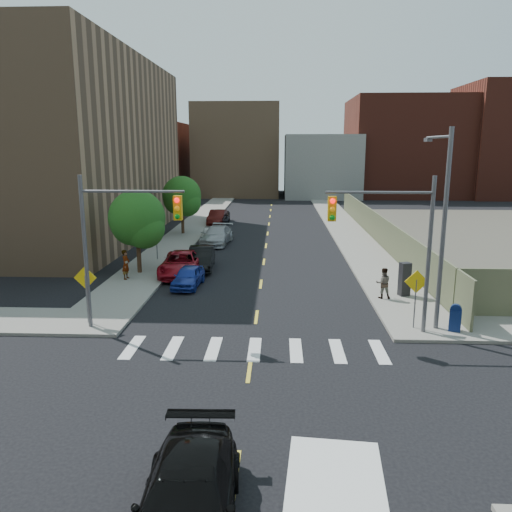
# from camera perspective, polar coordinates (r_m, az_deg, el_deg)

# --- Properties ---
(ground) EXTENTS (160.00, 160.00, 0.00)m
(ground) POSITION_cam_1_polar(r_m,az_deg,el_deg) (17.30, -1.18, -15.83)
(ground) COLOR black
(ground) RESTS_ON ground
(sidewalk_nw) EXTENTS (3.50, 73.00, 0.15)m
(sidewalk_nw) POSITION_cam_1_polar(r_m,az_deg,el_deg) (57.95, -6.15, 4.30)
(sidewalk_nw) COLOR gray
(sidewalk_nw) RESTS_ON ground
(sidewalk_ne) EXTENTS (3.50, 73.00, 0.15)m
(sidewalk_ne) POSITION_cam_1_polar(r_m,az_deg,el_deg) (57.68, 9.30, 4.17)
(sidewalk_ne) COLOR gray
(sidewalk_ne) RESTS_ON ground
(fence_north) EXTENTS (0.12, 44.00, 2.50)m
(fence_north) POSITION_cam_1_polar(r_m,az_deg,el_deg) (44.59, 13.67, 3.12)
(fence_north) COLOR #6B6A4A
(fence_north) RESTS_ON ground
(building_nw) EXTENTS (22.00, 30.00, 16.00)m
(building_nw) POSITION_cam_1_polar(r_m,az_deg,el_deg) (50.74, -24.88, 11.08)
(building_nw) COLOR #8C6B4C
(building_nw) RESTS_ON ground
(bg_bldg_west) EXTENTS (14.00, 18.00, 12.00)m
(bg_bldg_west) POSITION_cam_1_polar(r_m,az_deg,el_deg) (88.29, -12.74, 10.70)
(bg_bldg_west) COLOR #592319
(bg_bldg_west) RESTS_ON ground
(bg_bldg_midwest) EXTENTS (14.00, 16.00, 15.00)m
(bg_bldg_midwest) POSITION_cam_1_polar(r_m,az_deg,el_deg) (87.49, -2.04, 11.96)
(bg_bldg_midwest) COLOR #8C6B4C
(bg_bldg_midwest) RESTS_ON ground
(bg_bldg_center) EXTENTS (12.00, 16.00, 10.00)m
(bg_bldg_center) POSITION_cam_1_polar(r_m,az_deg,el_deg) (85.55, 7.40, 10.18)
(bg_bldg_center) COLOR gray
(bg_bldg_center) RESTS_ON ground
(bg_bldg_east) EXTENTS (18.00, 18.00, 16.00)m
(bg_bldg_east) POSITION_cam_1_polar(r_m,az_deg,el_deg) (89.69, 16.49, 11.80)
(bg_bldg_east) COLOR #592319
(bg_bldg_east) RESTS_ON ground
(bg_bldg_fareast) EXTENTS (14.00, 16.00, 18.00)m
(bg_bldg_fareast) POSITION_cam_1_polar(r_m,az_deg,el_deg) (92.88, 26.65, 11.64)
(bg_bldg_fareast) COLOR #592319
(bg_bldg_fareast) RESTS_ON ground
(signal_nw) EXTENTS (4.59, 0.30, 7.00)m
(signal_nw) POSITION_cam_1_polar(r_m,az_deg,el_deg) (22.64, -15.51, 2.66)
(signal_nw) COLOR #59595E
(signal_nw) RESTS_ON ground
(signal_ne) EXTENTS (4.59, 0.30, 7.00)m
(signal_ne) POSITION_cam_1_polar(r_m,az_deg,el_deg) (22.08, 15.54, 2.42)
(signal_ne) COLOR #59595E
(signal_ne) RESTS_ON ground
(streetlight_ne) EXTENTS (0.25, 3.70, 9.00)m
(streetlight_ne) POSITION_cam_1_polar(r_m,az_deg,el_deg) (23.43, 20.46, 4.36)
(streetlight_ne) COLOR #59595E
(streetlight_ne) RESTS_ON ground
(warn_sign_nw) EXTENTS (1.06, 0.06, 2.83)m
(warn_sign_nw) POSITION_cam_1_polar(r_m,az_deg,el_deg) (24.24, -18.89, -3.07)
(warn_sign_nw) COLOR #59595E
(warn_sign_nw) RESTS_ON ground
(warn_sign_ne) EXTENTS (1.06, 0.06, 2.83)m
(warn_sign_ne) POSITION_cam_1_polar(r_m,az_deg,el_deg) (23.40, 17.82, -3.54)
(warn_sign_ne) COLOR #59595E
(warn_sign_ne) RESTS_ON ground
(warn_sign_midwest) EXTENTS (1.06, 0.06, 2.83)m
(warn_sign_midwest) POSITION_cam_1_polar(r_m,az_deg,el_deg) (36.82, -11.32, 2.49)
(warn_sign_midwest) COLOR #59595E
(warn_sign_midwest) RESTS_ON ground
(tree_west_near) EXTENTS (3.66, 3.64, 5.52)m
(tree_west_near) POSITION_cam_1_polar(r_m,az_deg,el_deg) (32.87, -13.41, 3.84)
(tree_west_near) COLOR #332114
(tree_west_near) RESTS_ON ground
(tree_west_far) EXTENTS (3.66, 3.64, 5.52)m
(tree_west_far) POSITION_cam_1_polar(r_m,az_deg,el_deg) (47.36, -8.46, 6.58)
(tree_west_far) COLOR #332114
(tree_west_far) RESTS_ON ground
(parked_car_blue) EXTENTS (1.73, 3.75, 1.24)m
(parked_car_blue) POSITION_cam_1_polar(r_m,az_deg,el_deg) (29.90, -7.76, -2.36)
(parked_car_blue) COLOR #1B3399
(parked_car_blue) RESTS_ON ground
(parked_car_black) EXTENTS (1.88, 4.69, 1.51)m
(parked_car_black) POSITION_cam_1_polar(r_m,az_deg,el_deg) (34.10, -6.28, -0.24)
(parked_car_black) COLOR black
(parked_car_black) RESTS_ON ground
(parked_car_red) EXTENTS (2.80, 5.60, 1.52)m
(parked_car_red) POSITION_cam_1_polar(r_m,az_deg,el_deg) (32.64, -8.49, -0.87)
(parked_car_red) COLOR maroon
(parked_car_red) RESTS_ON ground
(parked_car_silver) EXTENTS (2.66, 5.47, 1.53)m
(parked_car_silver) POSITION_cam_1_polar(r_m,az_deg,el_deg) (42.66, -4.48, 2.36)
(parked_car_silver) COLOR #9EA1A6
(parked_car_silver) RESTS_ON ground
(parked_car_white) EXTENTS (1.61, 3.78, 1.28)m
(parked_car_white) POSITION_cam_1_polar(r_m,az_deg,el_deg) (44.38, -5.31, 2.57)
(parked_car_white) COLOR silver
(parked_car_white) RESTS_ON ground
(parked_car_maroon) EXTENTS (1.81, 4.72, 1.53)m
(parked_car_maroon) POSITION_cam_1_polar(r_m,az_deg,el_deg) (53.58, -4.43, 4.42)
(parked_car_maroon) COLOR #400F0C
(parked_car_maroon) RESTS_ON ground
(parked_car_grey) EXTENTS (2.76, 5.32, 1.43)m
(parked_car_grey) POSITION_cam_1_polar(r_m,az_deg,el_deg) (54.71, -4.29, 4.54)
(parked_car_grey) COLOR black
(parked_car_grey) RESTS_ON ground
(black_sedan) EXTENTS (2.29, 5.30, 1.52)m
(black_sedan) POSITION_cam_1_polar(r_m,az_deg,el_deg) (11.98, -7.84, -26.03)
(black_sedan) COLOR black
(black_sedan) RESTS_ON ground
(mailbox) EXTENTS (0.60, 0.53, 1.23)m
(mailbox) POSITION_cam_1_polar(r_m,az_deg,el_deg) (23.97, 21.81, -6.59)
(mailbox) COLOR navy
(mailbox) RESTS_ON sidewalk_ne
(payphone) EXTENTS (0.66, 0.60, 1.85)m
(payphone) POSITION_cam_1_polar(r_m,az_deg,el_deg) (28.54, 16.62, -2.54)
(payphone) COLOR black
(payphone) RESTS_ON sidewalk_ne
(pedestrian_west) EXTENTS (0.51, 0.71, 1.84)m
(pedestrian_west) POSITION_cam_1_polar(r_m,az_deg,el_deg) (31.77, -14.65, -0.94)
(pedestrian_west) COLOR gray
(pedestrian_west) RESTS_ON sidewalk_nw
(pedestrian_east) EXTENTS (0.84, 0.66, 1.67)m
(pedestrian_east) POSITION_cam_1_polar(r_m,az_deg,el_deg) (27.75, 14.34, -3.02)
(pedestrian_east) COLOR gray
(pedestrian_east) RESTS_ON sidewalk_ne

